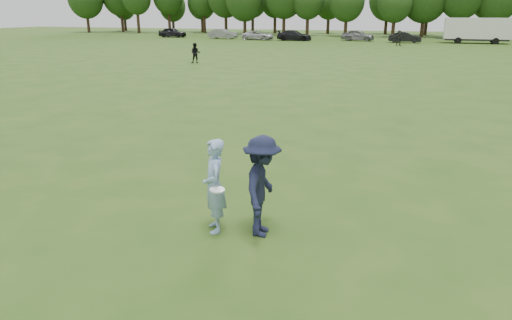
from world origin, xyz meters
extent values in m
plane|color=#2A4E15|center=(0.00, 0.00, 0.00)|extent=(200.00, 200.00, 0.00)
imported|color=#8BAED6|center=(-0.81, -0.03, 0.88)|extent=(0.69, 0.77, 1.76)
imported|color=#171B33|center=(0.06, 0.11, 0.93)|extent=(0.83, 1.28, 1.87)
imported|color=black|center=(-14.27, 26.48, 0.79)|extent=(0.92, 0.81, 1.58)
imported|color=#272727|center=(0.22, 52.48, 0.92)|extent=(1.77, 1.24, 1.84)
imported|color=black|center=(-35.35, 60.82, 0.77)|extent=(4.56, 1.94, 1.54)
imported|color=slate|center=(-25.99, 59.54, 0.73)|extent=(4.53, 1.77, 1.47)
imported|color=silver|center=(-19.95, 58.57, 0.66)|extent=(4.81, 2.36, 1.32)
imported|color=black|center=(-14.46, 58.60, 0.72)|extent=(5.03, 2.16, 1.45)
imported|color=slate|center=(-5.74, 60.95, 0.78)|extent=(4.74, 2.28, 1.56)
imported|color=black|center=(0.72, 58.64, 0.70)|extent=(4.27, 1.56, 1.40)
cylinder|color=white|center=(-0.62, -0.33, 0.94)|extent=(0.28, 0.28, 0.05)
cube|color=silver|center=(9.53, 60.36, 1.90)|extent=(8.00, 2.50, 2.60)
cube|color=black|center=(9.53, 60.36, 0.50)|extent=(7.60, 2.30, 0.25)
cylinder|color=black|center=(7.33, 59.11, 0.40)|extent=(0.80, 0.25, 0.80)
cylinder|color=black|center=(7.33, 61.61, 0.40)|extent=(0.80, 0.25, 0.80)
cylinder|color=black|center=(11.73, 59.11, 0.40)|extent=(0.80, 0.25, 0.80)
cylinder|color=black|center=(11.73, 61.61, 0.40)|extent=(0.80, 0.25, 0.80)
cube|color=#333333|center=(5.13, 60.36, 0.55)|extent=(1.20, 0.15, 0.12)
cylinder|color=#332114|center=(-60.68, 72.20, 1.81)|extent=(0.56, 0.56, 3.63)
cylinder|color=#332114|center=(-55.50, 76.37, 2.06)|extent=(0.56, 0.56, 4.13)
cylinder|color=#332114|center=(-49.35, 72.76, 2.09)|extent=(0.56, 0.56, 4.18)
cylinder|color=#332114|center=(-44.47, 76.22, 2.13)|extent=(0.56, 0.56, 4.26)
cylinder|color=#332114|center=(-37.59, 77.79, 1.96)|extent=(0.56, 0.56, 3.91)
cylinder|color=#332114|center=(-32.29, 76.03, 1.92)|extent=(0.56, 0.56, 3.83)
cylinder|color=#332114|center=(-27.39, 73.06, 1.63)|extent=(0.56, 0.56, 3.25)
cylinder|color=#332114|center=(-20.22, 73.48, 1.86)|extent=(0.56, 0.56, 3.71)
cylinder|color=#332114|center=(-15.90, 73.09, 1.73)|extent=(0.56, 0.56, 3.46)
ellipsoid|color=#1C3612|center=(-15.90, 73.09, 5.79)|extent=(5.49, 5.49, 6.31)
cylinder|color=#332114|center=(-9.32, 72.95, 1.57)|extent=(0.56, 0.56, 3.14)
ellipsoid|color=#1C3612|center=(-9.32, 72.95, 5.60)|extent=(5.78, 5.78, 6.64)
cylinder|color=#332114|center=(-1.61, 72.69, 1.51)|extent=(0.56, 0.56, 3.01)
ellipsoid|color=#1C3612|center=(-1.61, 72.69, 5.34)|extent=(5.46, 5.46, 6.28)
cylinder|color=#332114|center=(2.83, 75.07, 1.61)|extent=(0.56, 0.56, 3.23)
cylinder|color=#332114|center=(8.24, 74.97, 1.88)|extent=(0.56, 0.56, 3.77)
cylinder|color=#332114|center=(13.38, 75.56, 1.66)|extent=(0.56, 0.56, 3.33)
cylinder|color=#332114|center=(-58.26, 81.41, 1.49)|extent=(0.56, 0.56, 2.97)
ellipsoid|color=#1C3612|center=(-58.26, 81.41, 5.03)|extent=(4.85, 4.85, 5.58)
cylinder|color=#332114|center=(-47.10, 82.53, 1.36)|extent=(0.56, 0.56, 2.73)
ellipsoid|color=#1C3612|center=(-47.10, 82.53, 5.05)|extent=(5.45, 5.45, 6.27)
cylinder|color=#332114|center=(-39.55, 80.93, 1.63)|extent=(0.56, 0.56, 3.25)
ellipsoid|color=#1C3612|center=(-39.55, 80.93, 5.67)|extent=(5.68, 5.68, 6.53)
cylinder|color=#332114|center=(-29.72, 83.93, 1.81)|extent=(0.56, 0.56, 3.62)
ellipsoid|color=#1C3612|center=(-29.72, 83.93, 6.09)|extent=(5.80, 5.80, 6.67)
cylinder|color=#332114|center=(-24.24, 81.39, 1.80)|extent=(0.56, 0.56, 3.61)
ellipsoid|color=#1C3612|center=(-24.24, 81.39, 5.98)|extent=(5.58, 5.58, 6.42)
cylinder|color=#332114|center=(-13.94, 81.92, 1.65)|extent=(0.56, 0.56, 3.29)
ellipsoid|color=#1C3612|center=(-13.94, 81.92, 5.55)|extent=(5.30, 5.30, 6.09)
cylinder|color=#332114|center=(-3.49, 83.39, 1.64)|extent=(0.56, 0.56, 3.28)
cylinder|color=#332114|center=(3.45, 81.85, 1.56)|extent=(0.56, 0.56, 3.11)
ellipsoid|color=#1C3612|center=(3.45, 81.85, 5.38)|extent=(5.34, 5.34, 6.14)
cylinder|color=#332114|center=(12.88, 83.26, 1.75)|extent=(0.56, 0.56, 3.50)
ellipsoid|color=#1C3612|center=(12.88, 83.26, 5.55)|extent=(4.82, 4.82, 5.54)
camera|label=1|loc=(2.44, -7.12, 3.90)|focal=32.00mm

